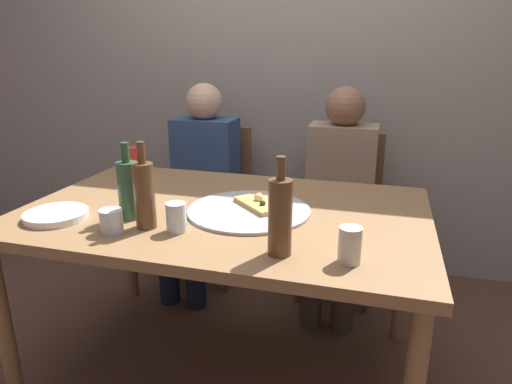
% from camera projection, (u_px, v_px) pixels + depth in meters
% --- Properties ---
extents(ground_plane, '(8.00, 8.00, 0.00)m').
position_uv_depth(ground_plane, '(228.00, 368.00, 2.02)').
color(ground_plane, '#513828').
extents(back_wall, '(6.00, 0.10, 2.60)m').
position_uv_depth(back_wall, '(291.00, 57.00, 2.75)').
color(back_wall, gray).
rests_on(back_wall, ground_plane).
extents(dining_table, '(1.57, 1.00, 0.76)m').
position_uv_depth(dining_table, '(225.00, 226.00, 1.81)').
color(dining_table, olive).
rests_on(dining_table, ground_plane).
extents(pizza_tray, '(0.47, 0.47, 0.01)m').
position_uv_depth(pizza_tray, '(249.00, 211.00, 1.74)').
color(pizza_tray, '#ADADB2').
rests_on(pizza_tray, dining_table).
extents(pizza_slice_last, '(0.25, 0.25, 0.05)m').
position_uv_depth(pizza_slice_last, '(261.00, 203.00, 1.78)').
color(pizza_slice_last, tan).
rests_on(pizza_slice_last, pizza_tray).
extents(wine_bottle, '(0.07, 0.07, 0.31)m').
position_uv_depth(wine_bottle, '(280.00, 216.00, 1.36)').
color(wine_bottle, brown).
rests_on(wine_bottle, dining_table).
extents(beer_bottle, '(0.07, 0.07, 0.31)m').
position_uv_depth(beer_bottle, '(144.00, 194.00, 1.56)').
color(beer_bottle, brown).
rests_on(beer_bottle, dining_table).
extents(water_bottle, '(0.08, 0.08, 0.29)m').
position_uv_depth(water_bottle, '(128.00, 189.00, 1.65)').
color(water_bottle, '#2D5133').
rests_on(water_bottle, dining_table).
extents(tumbler_near, '(0.07, 0.07, 0.11)m').
position_uv_depth(tumbler_near, '(350.00, 245.00, 1.32)').
color(tumbler_near, beige).
rests_on(tumbler_near, dining_table).
extents(tumbler_far, '(0.08, 0.08, 0.08)m').
position_uv_depth(tumbler_far, '(111.00, 221.00, 1.55)').
color(tumbler_far, silver).
rests_on(tumbler_far, dining_table).
extents(wine_glass, '(0.07, 0.07, 0.10)m').
position_uv_depth(wine_glass, '(176.00, 217.00, 1.55)').
color(wine_glass, silver).
rests_on(wine_glass, dining_table).
extents(soda_can, '(0.07, 0.07, 0.12)m').
position_uv_depth(soda_can, '(133.00, 159.00, 2.31)').
color(soda_can, red).
rests_on(soda_can, dining_table).
extents(plate_stack, '(0.23, 0.23, 0.03)m').
position_uv_depth(plate_stack, '(56.00, 215.00, 1.68)').
color(plate_stack, white).
rests_on(plate_stack, dining_table).
extents(table_knife, '(0.03, 0.22, 0.01)m').
position_uv_depth(table_knife, '(356.00, 238.00, 1.50)').
color(table_knife, '#B7B7BC').
rests_on(table_knife, dining_table).
extents(chair_left, '(0.44, 0.44, 0.90)m').
position_uv_depth(chair_left, '(211.00, 191.00, 2.79)').
color(chair_left, brown).
rests_on(chair_left, ground_plane).
extents(chair_right, '(0.44, 0.44, 0.90)m').
position_uv_depth(chair_right, '(340.00, 203.00, 2.58)').
color(chair_right, brown).
rests_on(chair_right, ground_plane).
extents(guest_in_sweater, '(0.36, 0.56, 1.17)m').
position_uv_depth(guest_in_sweater, '(201.00, 178.00, 2.61)').
color(guest_in_sweater, navy).
rests_on(guest_in_sweater, ground_plane).
extents(guest_in_beanie, '(0.36, 0.56, 1.17)m').
position_uv_depth(guest_in_beanie, '(339.00, 189.00, 2.41)').
color(guest_in_beanie, '#937A60').
rests_on(guest_in_beanie, ground_plane).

